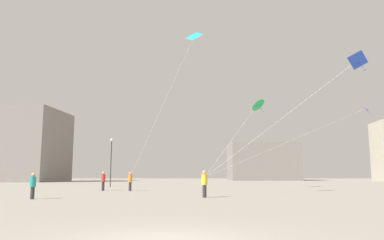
{
  "coord_description": "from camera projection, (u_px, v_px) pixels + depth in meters",
  "views": [
    {
      "loc": [
        0.92,
        -8.63,
        1.48
      ],
      "look_at": [
        0.0,
        22.21,
        6.04
      ],
      "focal_mm": 34.74,
      "sensor_mm": 36.0,
      "label": 1
    }
  ],
  "objects": [
    {
      "name": "person_in_teal",
      "position": [
        33.0,
        185.0,
        22.86
      ],
      "size": [
        0.35,
        0.35,
        1.61
      ],
      "rotation": [
        0.0,
        0.0,
        1.6
      ],
      "color": "#2D2D33",
      "rests_on": "ground_plane"
    },
    {
      "name": "person_in_yellow",
      "position": [
        204.0,
        183.0,
        24.53
      ],
      "size": [
        0.39,
        0.39,
        1.78
      ],
      "rotation": [
        0.0,
        0.0,
        3.46
      ],
      "color": "#2D2D33",
      "rests_on": "ground_plane"
    },
    {
      "name": "person_in_red",
      "position": [
        103.0,
        180.0,
        35.01
      ],
      "size": [
        0.39,
        0.39,
        1.79
      ],
      "rotation": [
        0.0,
        0.0,
        5.41
      ],
      "color": "#2D2D33",
      "rests_on": "ground_plane"
    },
    {
      "name": "person_in_orange",
      "position": [
        130.0,
        180.0,
        34.68
      ],
      "size": [
        0.38,
        0.38,
        1.74
      ],
      "rotation": [
        0.0,
        0.0,
        4.14
      ],
      "color": "#2D2D33",
      "rests_on": "ground_plane"
    },
    {
      "name": "kite_violet_diamond",
      "position": [
        361.0,
        111.0,
        33.62
      ],
      "size": [
        15.36,
        9.57,
        6.47
      ],
      "color": "purple"
    },
    {
      "name": "kite_emerald_diamond",
      "position": [
        258.0,
        105.0,
        31.49
      ],
      "size": [
        5.4,
        7.1,
        6.6
      ],
      "color": "green"
    },
    {
      "name": "kite_cobalt_delta",
      "position": [
        354.0,
        63.0,
        23.84
      ],
      "size": [
        10.6,
        2.15,
        7.89
      ],
      "color": "blue"
    },
    {
      "name": "kite_cyan_delta",
      "position": [
        193.0,
        39.0,
        38.71
      ],
      "size": [
        6.79,
        2.81,
        14.97
      ],
      "color": "#1EB2C6"
    },
    {
      "name": "building_left_hall",
      "position": [
        31.0,
        146.0,
        81.77
      ],
      "size": [
        13.44,
        16.4,
        15.6
      ],
      "color": "gray",
      "rests_on": "ground_plane"
    },
    {
      "name": "building_centre_hall",
      "position": [
        262.0,
        162.0,
        101.62
      ],
      "size": [
        18.08,
        16.82,
        9.8
      ],
      "color": "gray",
      "rests_on": "ground_plane"
    },
    {
      "name": "lamppost_east",
      "position": [
        111.0,
        155.0,
        46.46
      ],
      "size": [
        0.36,
        0.36,
        6.02
      ],
      "color": "#2D2D30",
      "rests_on": "ground_plane"
    }
  ]
}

